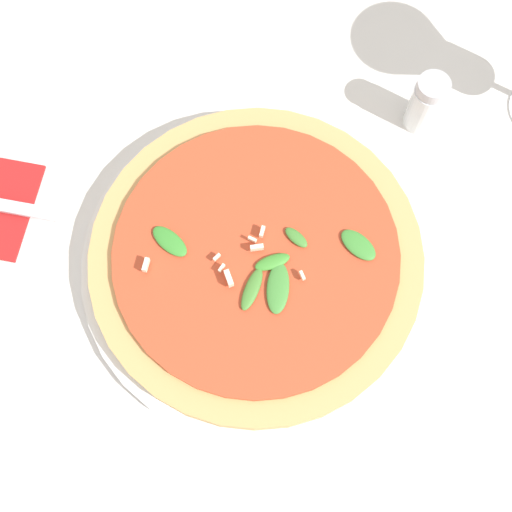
% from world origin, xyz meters
% --- Properties ---
extents(ground_plane, '(6.00, 6.00, 0.00)m').
position_xyz_m(ground_plane, '(0.00, 0.00, 0.00)').
color(ground_plane, silver).
extents(pizza_arugula_main, '(0.32, 0.32, 0.05)m').
position_xyz_m(pizza_arugula_main, '(-0.02, 0.02, 0.02)').
color(pizza_arugula_main, white).
rests_on(pizza_arugula_main, ground_plane).
extents(shaker_pepper, '(0.03, 0.03, 0.07)m').
position_xyz_m(shaker_pepper, '(-0.11, -0.18, 0.03)').
color(shaker_pepper, silver).
rests_on(shaker_pepper, ground_plane).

